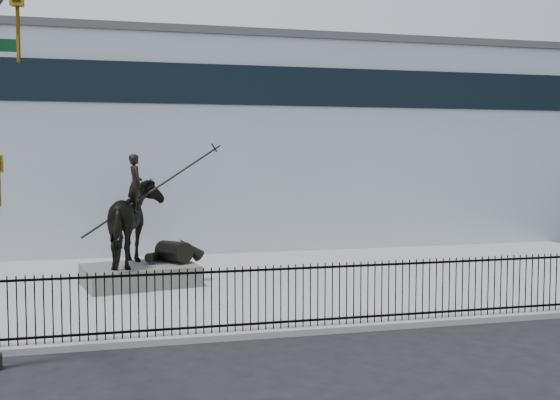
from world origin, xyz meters
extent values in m
plane|color=black|center=(0.00, 0.00, 0.00)|extent=(120.00, 120.00, 0.00)
cube|color=#9B9B99|center=(0.00, 7.00, 0.07)|extent=(30.00, 12.00, 0.15)
cube|color=#B3BAC3|center=(0.00, 20.00, 4.50)|extent=(44.00, 14.00, 9.00)
cube|color=black|center=(0.00, 1.25, 0.30)|extent=(22.00, 0.05, 0.05)
cube|color=black|center=(0.00, 1.25, 1.55)|extent=(22.00, 0.05, 0.05)
cube|color=black|center=(0.00, 1.25, 0.90)|extent=(22.00, 0.03, 1.50)
cube|color=#52514B|center=(-3.94, 7.23, 0.46)|extent=(3.75, 2.96, 0.62)
imported|color=black|center=(-3.94, 7.23, 2.10)|extent=(2.77, 3.06, 2.66)
imported|color=black|center=(-4.04, 7.21, 3.32)|extent=(0.56, 0.73, 1.80)
cylinder|color=black|center=(-3.58, 7.31, 3.04)|extent=(4.18, 0.99, 2.70)
imported|color=#A97C12|center=(-5.80, -4.05, 5.97)|extent=(0.18, 0.22, 1.10)
camera|label=1|loc=(-4.56, -13.33, 4.21)|focal=42.00mm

